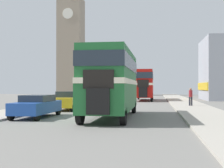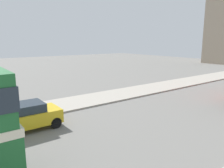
% 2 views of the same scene
% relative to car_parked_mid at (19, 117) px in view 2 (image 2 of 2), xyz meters
% --- Properties ---
extents(car_parked_mid, '(1.82, 4.49, 1.52)m').
position_rel_car_parked_mid_xyz_m(car_parked_mid, '(0.00, 0.00, 0.00)').
color(car_parked_mid, gold).
rests_on(car_parked_mid, ground_plane).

